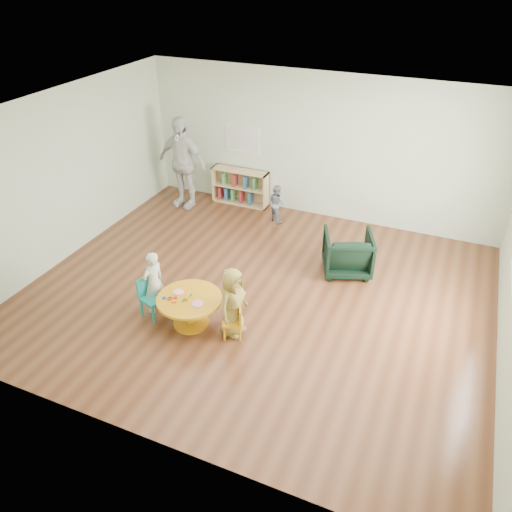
# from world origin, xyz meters

# --- Properties ---
(room) EXTENTS (7.10, 7.00, 2.80)m
(room) POSITION_xyz_m (0.01, 0.00, 1.89)
(room) COLOR #552F1B
(room) RESTS_ON ground
(activity_table) EXTENTS (0.93, 0.93, 0.51)m
(activity_table) POSITION_xyz_m (-0.59, -1.07, 0.32)
(activity_table) COLOR orange
(activity_table) RESTS_ON ground
(kid_chair_left) EXTENTS (0.42, 0.42, 0.62)m
(kid_chair_left) POSITION_xyz_m (-1.22, -1.09, 0.33)
(kid_chair_left) COLOR #17837B
(kid_chair_left) RESTS_ON ground
(kid_chair_right) EXTENTS (0.35, 0.35, 0.50)m
(kid_chair_right) POSITION_xyz_m (0.11, -1.05, 0.27)
(kid_chair_right) COLOR orange
(kid_chair_right) RESTS_ON ground
(bookshelf) EXTENTS (1.20, 0.30, 0.75)m
(bookshelf) POSITION_xyz_m (-1.61, 2.86, 0.37)
(bookshelf) COLOR tan
(bookshelf) RESTS_ON ground
(alphabet_poster) EXTENTS (0.74, 0.01, 0.54)m
(alphabet_poster) POSITION_xyz_m (-1.60, 2.98, 1.35)
(alphabet_poster) COLOR white
(alphabet_poster) RESTS_ON ground
(armchair) EXTENTS (0.99, 1.01, 0.71)m
(armchair) POSITION_xyz_m (1.12, 1.17, 0.36)
(armchair) COLOR black
(armchair) RESTS_ON ground
(child_left) EXTENTS (0.33, 0.41, 1.00)m
(child_left) POSITION_xyz_m (-1.22, -0.99, 0.50)
(child_left) COLOR silver
(child_left) RESTS_ON ground
(child_right) EXTENTS (0.41, 0.56, 1.05)m
(child_right) POSITION_xyz_m (0.05, -0.99, 0.52)
(child_right) COLOR yellow
(child_right) RESTS_ON ground
(toddler) EXTENTS (0.46, 0.44, 0.75)m
(toddler) POSITION_xyz_m (-0.62, 2.40, 0.38)
(toddler) COLOR #19213E
(toddler) RESTS_ON ground
(adult_caretaker) EXTENTS (1.14, 0.56, 1.88)m
(adult_caretaker) POSITION_xyz_m (-2.64, 2.31, 0.94)
(adult_caretaker) COLOR silver
(adult_caretaker) RESTS_ON ground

